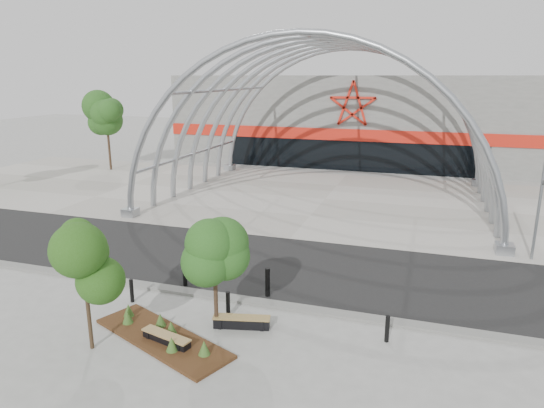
% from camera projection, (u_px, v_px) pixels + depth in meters
% --- Properties ---
extents(ground, '(140.00, 140.00, 0.00)m').
position_uv_depth(ground, '(239.00, 298.00, 18.04)').
color(ground, gray).
rests_on(ground, ground).
extents(road, '(140.00, 7.00, 0.02)m').
position_uv_depth(road, '(268.00, 264.00, 21.26)').
color(road, black).
rests_on(road, ground).
extents(forecourt, '(60.00, 17.00, 0.04)m').
position_uv_depth(forecourt, '(325.00, 199.00, 32.29)').
color(forecourt, '#A39E93').
rests_on(forecourt, ground).
extents(kerb, '(60.00, 0.50, 0.12)m').
position_uv_depth(kerb, '(236.00, 299.00, 17.80)').
color(kerb, slate).
rests_on(kerb, ground).
extents(arena_building, '(34.00, 15.24, 8.00)m').
position_uv_depth(arena_building, '(364.00, 117.00, 47.77)').
color(arena_building, slate).
rests_on(arena_building, ground).
extents(vault_canopy, '(20.80, 15.80, 20.36)m').
position_uv_depth(vault_canopy, '(325.00, 199.00, 32.29)').
color(vault_canopy, '#999EA3').
rests_on(vault_canopy, ground).
extents(planting_bed, '(5.30, 3.41, 0.54)m').
position_uv_depth(planting_bed, '(161.00, 335.00, 15.22)').
color(planting_bed, '#311C0C').
rests_on(planting_bed, ground).
extents(signal_pole, '(0.35, 0.64, 4.65)m').
position_uv_depth(signal_pole, '(539.00, 208.00, 21.11)').
color(signal_pole, slate).
rests_on(signal_pole, ground).
extents(street_tree_0, '(1.65, 1.65, 3.76)m').
position_uv_depth(street_tree_0, '(83.00, 265.00, 14.02)').
color(street_tree_0, black).
rests_on(street_tree_0, ground).
extents(street_tree_1, '(1.69, 1.69, 4.01)m').
position_uv_depth(street_tree_1, '(214.00, 244.00, 15.21)').
color(street_tree_1, black).
rests_on(street_tree_1, ground).
extents(bench_0, '(1.79, 0.81, 0.37)m').
position_uv_depth(bench_0, '(166.00, 340.00, 14.83)').
color(bench_0, black).
rests_on(bench_0, ground).
extents(bench_1, '(1.92, 0.83, 0.39)m').
position_uv_depth(bench_1, '(242.00, 322.00, 15.86)').
color(bench_1, black).
rests_on(bench_1, ground).
extents(bollard_0, '(0.16, 0.16, 1.01)m').
position_uv_depth(bollard_0, '(185.00, 274.00, 18.92)').
color(bollard_0, black).
rests_on(bollard_0, ground).
extents(bollard_1, '(0.14, 0.14, 0.88)m').
position_uv_depth(bollard_1, '(132.00, 291.00, 17.61)').
color(bollard_1, black).
rests_on(bollard_1, ground).
extents(bollard_2, '(0.18, 0.18, 1.12)m').
position_uv_depth(bollard_2, '(268.00, 282.00, 18.01)').
color(bollard_2, black).
rests_on(bollard_2, ground).
extents(bollard_3, '(0.15, 0.15, 0.91)m').
position_uv_depth(bollard_3, '(228.00, 304.00, 16.54)').
color(bollard_3, black).
rests_on(bollard_3, ground).
extents(bollard_4, '(0.14, 0.14, 0.87)m').
position_uv_depth(bollard_4, '(387.00, 329.00, 14.96)').
color(bollard_4, black).
rests_on(bollard_4, ground).
extents(bg_tree_0, '(3.00, 3.00, 6.45)m').
position_uv_depth(bg_tree_0, '(106.00, 116.00, 41.19)').
color(bg_tree_0, black).
rests_on(bg_tree_0, ground).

